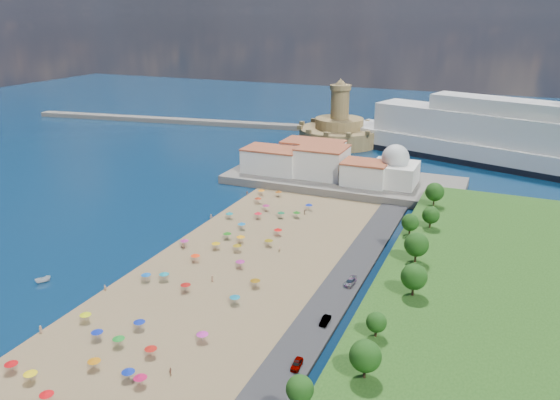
% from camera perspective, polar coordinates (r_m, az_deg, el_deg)
% --- Properties ---
extents(ground, '(700.00, 700.00, 0.00)m').
position_cam_1_polar(ground, '(153.00, -5.08, -5.47)').
color(ground, '#071938').
rests_on(ground, ground).
extents(terrace, '(90.00, 36.00, 3.00)m').
position_cam_1_polar(terrace, '(212.46, 6.59, 2.04)').
color(terrace, '#59544C').
rests_on(terrace, ground).
extents(jetty, '(18.00, 70.00, 2.40)m').
position_cam_1_polar(jetty, '(251.08, 4.10, 4.72)').
color(jetty, '#59544C').
rests_on(jetty, ground).
extents(breakwater, '(199.03, 34.77, 2.60)m').
position_cam_1_polar(breakwater, '(332.89, -9.53, 8.11)').
color(breakwater, '#59544C').
rests_on(breakwater, ground).
extents(waterfront_buildings, '(57.00, 29.00, 11.00)m').
position_cam_1_polar(waterfront_buildings, '(215.15, 3.37, 4.12)').
color(waterfront_buildings, silver).
rests_on(waterfront_buildings, terrace).
extents(domed_building, '(16.00, 16.00, 15.00)m').
position_cam_1_polar(domed_building, '(204.00, 11.89, 3.22)').
color(domed_building, silver).
rests_on(domed_building, terrace).
extents(fortress, '(40.00, 40.00, 32.40)m').
position_cam_1_polar(fortress, '(277.66, 6.18, 7.22)').
color(fortress, '#9F884F').
rests_on(fortress, ground).
extents(cruise_ship, '(159.12, 69.82, 34.82)m').
position_cam_1_polar(cruise_ship, '(253.41, 23.33, 5.45)').
color(cruise_ship, black).
rests_on(cruise_ship, ground).
extents(beach_parasols, '(31.62, 118.66, 2.20)m').
position_cam_1_polar(beach_parasols, '(143.85, -7.41, -6.28)').
color(beach_parasols, gray).
rests_on(beach_parasols, beach).
extents(beachgoers, '(33.85, 98.96, 1.90)m').
position_cam_1_polar(beachgoers, '(154.71, -6.70, -4.78)').
color(beachgoers, tan).
rests_on(beachgoers, beach).
extents(moored_boats, '(7.62, 22.91, 1.61)m').
position_cam_1_polar(moored_boats, '(140.33, -25.93, -9.52)').
color(moored_boats, white).
rests_on(moored_boats, ground).
extents(parked_cars, '(2.48, 40.05, 1.43)m').
position_cam_1_polar(parked_cars, '(121.76, 5.27, -11.62)').
color(parked_cars, gray).
rests_on(parked_cars, promenade).
extents(hillside_trees, '(14.57, 107.14, 7.54)m').
position_cam_1_polar(hillside_trees, '(131.84, 13.35, -5.30)').
color(hillside_trees, '#382314').
rests_on(hillside_trees, hillside).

